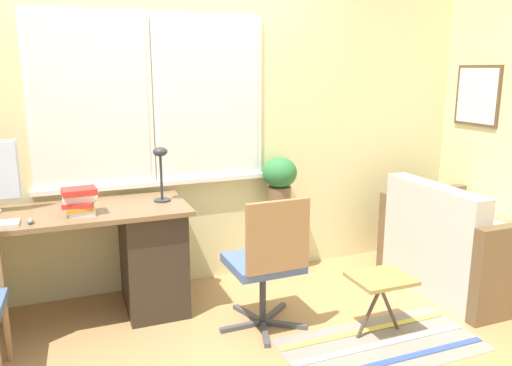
% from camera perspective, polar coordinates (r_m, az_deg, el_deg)
% --- Properties ---
extents(ground_plane, '(14.00, 14.00, 0.00)m').
position_cam_1_polar(ground_plane, '(3.53, -7.09, -15.41)').
color(ground_plane, tan).
extents(wall_back_with_window, '(9.00, 0.12, 2.70)m').
position_cam_1_polar(wall_back_with_window, '(3.80, -10.39, 7.93)').
color(wall_back_with_window, beige).
rests_on(wall_back_with_window, ground_plane).
extents(wall_right_with_picture, '(0.08, 9.00, 2.70)m').
position_cam_1_polar(wall_right_with_picture, '(4.53, 26.77, 7.53)').
color(wall_right_with_picture, beige).
rests_on(wall_right_with_picture, ground_plane).
extents(desk, '(2.04, 0.62, 0.77)m').
position_cam_1_polar(desk, '(3.57, -24.26, -8.89)').
color(desk, brown).
rests_on(desk, ground_plane).
extents(mouse, '(0.04, 0.06, 0.03)m').
position_cam_1_polar(mouse, '(3.26, -24.38, -3.98)').
color(mouse, slate).
rests_on(mouse, desk).
extents(desk_lamp, '(0.12, 0.12, 0.38)m').
position_cam_1_polar(desk_lamp, '(3.48, -10.85, 2.19)').
color(desk_lamp, '#2D2D33').
rests_on(desk_lamp, desk).
extents(book_stack, '(0.23, 0.19, 0.17)m').
position_cam_1_polar(book_stack, '(3.32, -19.49, -1.94)').
color(book_stack, white).
rests_on(book_stack, desk).
extents(office_chair_swivel, '(0.56, 0.58, 0.91)m').
position_cam_1_polar(office_chair_swivel, '(3.20, 1.31, -8.89)').
color(office_chair_swivel, '#47474C').
rests_on(office_chair_swivel, ground_plane).
extents(couch_loveseat, '(0.84, 1.12, 0.84)m').
position_cam_1_polar(couch_loveseat, '(4.20, 22.44, -7.15)').
color(couch_loveseat, beige).
rests_on(couch_loveseat, ground_plane).
extents(plant_stand, '(0.21, 0.21, 0.62)m').
position_cam_1_polar(plant_stand, '(4.05, 2.68, -3.54)').
color(plant_stand, '#333338').
rests_on(plant_stand, ground_plane).
extents(potted_plant, '(0.27, 0.27, 0.37)m').
position_cam_1_polar(potted_plant, '(3.98, 2.72, 0.73)').
color(potted_plant, brown).
rests_on(potted_plant, plant_stand).
extents(floor_rug_striped, '(1.25, 0.62, 0.01)m').
position_cam_1_polar(floor_rug_striped, '(3.34, 14.18, -17.44)').
color(floor_rug_striped, gray).
rests_on(floor_rug_striped, ground_plane).
extents(folding_stool, '(0.37, 0.31, 0.40)m').
position_cam_1_polar(folding_stool, '(3.30, 14.09, -10.99)').
color(folding_stool, olive).
rests_on(folding_stool, ground_plane).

